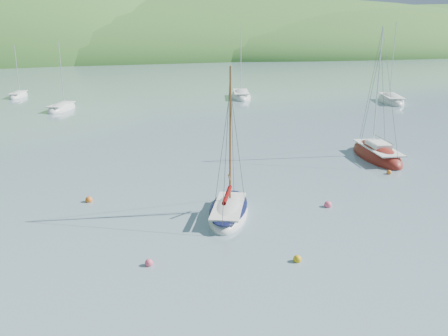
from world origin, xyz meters
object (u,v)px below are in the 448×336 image
object	(u,v)px
distant_sloop_b	(241,96)
sloop_red	(377,155)
distant_sloop_d	(391,101)
distant_sloop_a	(62,109)
distant_sloop_c	(18,96)
daysailer_white	(229,212)

from	to	relation	value
distant_sloop_b	sloop_red	bearing A→B (deg)	-74.35
sloop_red	distant_sloop_b	bearing A→B (deg)	99.33
sloop_red	distant_sloop_b	world-z (taller)	distant_sloop_b
sloop_red	distant_sloop_d	world-z (taller)	distant_sloop_d
distant_sloop_a	distant_sloop_d	bearing A→B (deg)	15.94
distant_sloop_d	distant_sloop_c	bearing A→B (deg)	177.98
sloop_red	distant_sloop_d	xyz separation A→B (m)	(19.11, 25.85, -0.02)
distant_sloop_d	sloop_red	bearing A→B (deg)	-106.47
sloop_red	distant_sloop_b	size ratio (longest dim) A/B	0.99
sloop_red	distant_sloop_b	distance (m)	36.21
daysailer_white	sloop_red	world-z (taller)	sloop_red
distant_sloop_b	distant_sloop_c	size ratio (longest dim) A/B	1.41
distant_sloop_c	distant_sloop_d	bearing A→B (deg)	-8.45
daysailer_white	distant_sloop_d	distance (m)	49.33
daysailer_white	distant_sloop_c	size ratio (longest dim) A/B	1.12
daysailer_white	distant_sloop_b	distance (m)	47.83
distant_sloop_a	distant_sloop_c	world-z (taller)	distant_sloop_a
daysailer_white	distant_sloop_a	distance (m)	42.70
distant_sloop_a	distant_sloop_d	world-z (taller)	distant_sloop_d
distant_sloop_b	distant_sloop_d	distance (m)	21.77
distant_sloop_b	distant_sloop_d	world-z (taller)	distant_sloop_d
distant_sloop_c	distant_sloop_d	distance (m)	55.64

